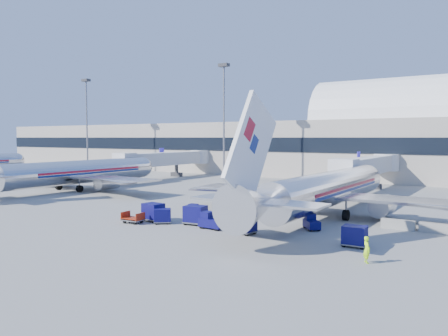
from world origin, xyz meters
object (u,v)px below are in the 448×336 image
Objects in this scene: barrier_mid at (437,228)px; tug_lead at (211,221)px; jetbridge_mid at (170,159)px; mast_west at (224,105)px; airliner_main at (325,189)px; cart_solo_near at (244,223)px; cart_open_red at (133,219)px; ramp_worker at (367,250)px; cart_solo_far at (355,236)px; jetbridge_near at (370,166)px; airliner_mid at (74,172)px; tug_left at (195,210)px; cart_train_a at (195,215)px; cart_train_c at (153,212)px; barrier_near at (398,224)px; tug_right at (311,222)px; mast_far_west at (87,112)px; cart_train_b at (163,216)px.

tug_lead is (-17.88, -9.46, 0.27)m from barrier_mid.
jetbridge_mid is 18.06m from mast_west.
airliner_main is 16.79× the size of cart_solo_near.
cart_open_red is 23.25m from ramp_worker.
cart_solo_near is at bearing -178.51° from cart_solo_far.
tug_lead is at bearing -96.23° from jetbridge_near.
airliner_mid is (-42.00, 0.00, 0.00)m from airliner_main.
ramp_worker reaches higher than tug_left.
jetbridge_near reaches higher than cart_train_a.
cart_train_c is at bearing -177.87° from cart_train_a.
airliner_main is 20.35× the size of ramp_worker.
tug_left is (-9.60, -33.64, -3.32)m from jetbridge_near.
barrier_near is 1.64× the size of ramp_worker.
airliner_mid is 16.14× the size of tug_right.
jetbridge_mid is 50.30m from cart_open_red.
barrier_near is (78.00, -28.00, -14.34)m from mast_far_west.
ramp_worker is (2.00, -3.92, 0.04)m from cart_solo_far.
jetbridge_mid reaches higher than tug_lead.
ramp_worker is (20.63, -7.88, 0.31)m from tug_left.
jetbridge_near is 1.22× the size of mast_far_west.
tug_left is (30.00, -7.34, -2.32)m from airliner_mid.
barrier_near is (10.40, -28.81, -3.48)m from jetbridge_near.
jetbridge_near reaches higher than cart_solo_far.
tug_left is at bearing -148.56° from airliner_main.
tug_right is 1.10× the size of cart_train_b.
cart_solo_far is (9.03, -37.61, -3.05)m from jetbridge_near.
barrier_near is 8.07m from tug_right.
tug_right reaches higher than barrier_near.
airliner_main is 11.84m from barrier_mid.
jetbridge_mid is at bearing 145.52° from cart_solo_near.
cart_solo_near is (3.63, -0.11, 0.23)m from tug_lead.
airliner_main reaches higher than tug_right.
mast_west reaches higher than airliner_mid.
mast_far_west is (-28.00, 25.49, 11.87)m from airliner_mid.
tug_right is (1.31, -7.02, -2.29)m from airliner_main.
mast_far_west reaches higher than cart_train_b.
tug_left is (-23.30, -4.83, 0.16)m from barrier_mid.
mast_west is at bearing -177.29° from tug_right.
tug_right is at bearing -9.21° from airliner_mid.
mast_far_west is 78.10m from cart_solo_near.
jetbridge_near is 38.80m from cart_solo_far.
cart_solo_near is at bearing -17.18° from airliner_mid.
barrier_near is at bearing 78.01° from cart_solo_far.
barrier_near is at bearing 29.30° from cart_train_c.
cart_train_c is at bearing 43.70° from ramp_worker.
tug_lead is 5.46m from cart_train_b.
airliner_main is at bearing 162.61° from barrier_near.
cart_solo_near is at bearing 5.22° from cart_open_red.
mast_far_west is (-70.00, 25.49, 11.87)m from airliner_main.
jetbridge_mid is at bearing 37.61° from tug_left.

